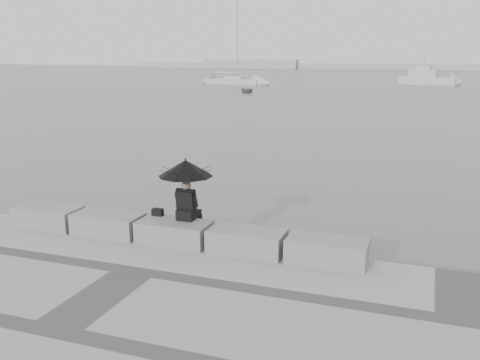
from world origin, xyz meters
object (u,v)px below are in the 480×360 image
at_px(seated_person, 186,175).
at_px(sailboat_left, 234,81).
at_px(motor_cruiser, 429,79).
at_px(dinghy, 247,90).

bearing_deg(seated_person, sailboat_left, 109.12).
bearing_deg(motor_cruiser, sailboat_left, -147.12).
bearing_deg(sailboat_left, motor_cruiser, 29.88).
relative_size(sailboat_left, dinghy, 3.99).
bearing_deg(motor_cruiser, dinghy, -115.03).
height_order(sailboat_left, dinghy, sailboat_left).
distance_m(motor_cruiser, dinghy, 32.07).
bearing_deg(dinghy, sailboat_left, 88.48).
height_order(seated_person, sailboat_left, sailboat_left).
distance_m(seated_person, sailboat_left, 71.64).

